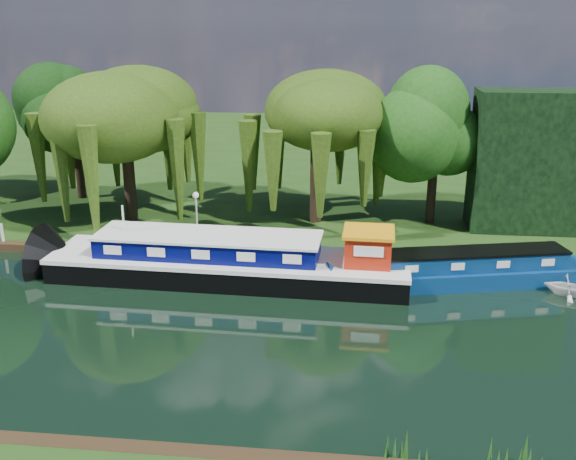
# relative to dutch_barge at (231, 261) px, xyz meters

# --- Properties ---
(ground) EXTENTS (120.00, 120.00, 0.00)m
(ground) POSITION_rel_dutch_barge_xyz_m (-3.44, -5.52, -0.92)
(ground) COLOR black
(far_bank) EXTENTS (120.00, 52.00, 0.45)m
(far_bank) POSITION_rel_dutch_barge_xyz_m (-3.44, 28.48, -0.69)
(far_bank) COLOR #1B320D
(far_bank) RESTS_ON ground
(dutch_barge) EXTENTS (17.63, 4.53, 3.69)m
(dutch_barge) POSITION_rel_dutch_barge_xyz_m (0.00, 0.00, 0.00)
(dutch_barge) COLOR black
(dutch_barge) RESTS_ON ground
(narrowboat) EXTENTS (12.80, 4.94, 1.84)m
(narrowboat) POSITION_rel_dutch_barge_xyz_m (11.67, 0.65, -0.26)
(narrowboat) COLOR navy
(narrowboat) RESTS_ON ground
(white_cruiser) EXTENTS (2.52, 2.32, 1.11)m
(white_cruiser) POSITION_rel_dutch_barge_xyz_m (15.88, -0.22, -0.92)
(white_cruiser) COLOR silver
(white_cruiser) RESTS_ON ground
(willow_left) EXTENTS (7.23, 7.23, 8.67)m
(willow_left) POSITION_rel_dutch_barge_xyz_m (-7.69, 7.63, 5.83)
(willow_left) COLOR black
(willow_left) RESTS_ON far_bank
(willow_right) EXTENTS (6.63, 6.63, 8.08)m
(willow_right) POSITION_rel_dutch_barge_xyz_m (3.54, 8.55, 5.43)
(willow_right) COLOR black
(willow_right) RESTS_ON far_bank
(tree_far_mid) EXTENTS (5.05, 5.05, 8.26)m
(tree_far_mid) POSITION_rel_dutch_barge_xyz_m (-12.87, 12.18, 5.24)
(tree_far_mid) COLOR black
(tree_far_mid) RESTS_ON far_bank
(tree_far_right) EXTENTS (4.85, 4.85, 7.93)m
(tree_far_right) POSITION_rel_dutch_barge_xyz_m (10.44, 9.00, 4.99)
(tree_far_right) COLOR black
(tree_far_right) RESTS_ON far_bank
(conifer_hedge) EXTENTS (6.00, 3.00, 8.00)m
(conifer_hedge) POSITION_rel_dutch_barge_xyz_m (15.56, 8.48, 3.53)
(conifer_hedge) COLOR black
(conifer_hedge) RESTS_ON far_bank
(lamppost) EXTENTS (0.36, 0.36, 2.56)m
(lamppost) POSITION_rel_dutch_barge_xyz_m (-2.94, 4.98, 1.50)
(lamppost) COLOR silver
(lamppost) RESTS_ON far_bank
(mooring_posts) EXTENTS (19.16, 0.16, 1.00)m
(mooring_posts) POSITION_rel_dutch_barge_xyz_m (-3.94, 2.88, 0.03)
(mooring_posts) COLOR silver
(mooring_posts) RESTS_ON far_bank
(reeds_near) EXTENTS (33.70, 1.50, 1.10)m
(reeds_near) POSITION_rel_dutch_barge_xyz_m (3.44, -13.10, -0.37)
(reeds_near) COLOR #184512
(reeds_near) RESTS_ON ground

